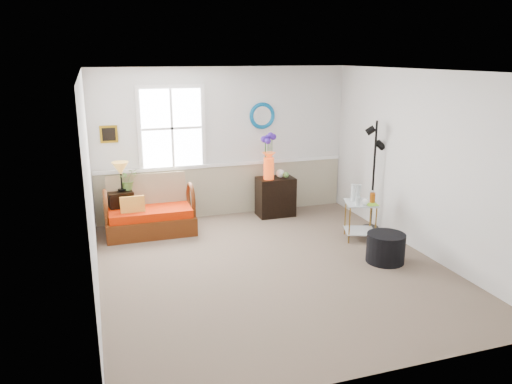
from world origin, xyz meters
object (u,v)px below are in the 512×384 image
object	(u,v)px
loveseat	(149,206)
side_table	(360,221)
floor_lamp	(374,176)
cabinet	(275,197)
lamp_stand	(121,211)
ottoman	(386,248)

from	to	relation	value
loveseat	side_table	xyz separation A→B (m)	(3.07, -1.30, -0.16)
loveseat	floor_lamp	xyz separation A→B (m)	(3.50, -0.91, 0.44)
cabinet	lamp_stand	bearing A→B (deg)	179.58
lamp_stand	ottoman	bearing A→B (deg)	-35.93
loveseat	cabinet	bearing A→B (deg)	6.36
lamp_stand	cabinet	world-z (taller)	cabinet
lamp_stand	floor_lamp	world-z (taller)	floor_lamp
lamp_stand	cabinet	distance (m)	2.68
floor_lamp	ottoman	world-z (taller)	floor_lamp
lamp_stand	loveseat	bearing A→B (deg)	-30.90
loveseat	cabinet	size ratio (longest dim) A/B	2.01
side_table	floor_lamp	size ratio (longest dim) A/B	0.33
cabinet	ottoman	world-z (taller)	cabinet
cabinet	side_table	size ratio (longest dim) A/B	1.16
lamp_stand	floor_lamp	xyz separation A→B (m)	(3.94, -1.18, 0.56)
floor_lamp	cabinet	bearing A→B (deg)	162.18
lamp_stand	floor_lamp	distance (m)	4.15
loveseat	floor_lamp	size ratio (longest dim) A/B	0.78
loveseat	ottoman	bearing A→B (deg)	-36.25
ottoman	lamp_stand	bearing A→B (deg)	144.07
side_table	floor_lamp	xyz separation A→B (m)	(0.43, 0.39, 0.60)
side_table	ottoman	world-z (taller)	side_table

